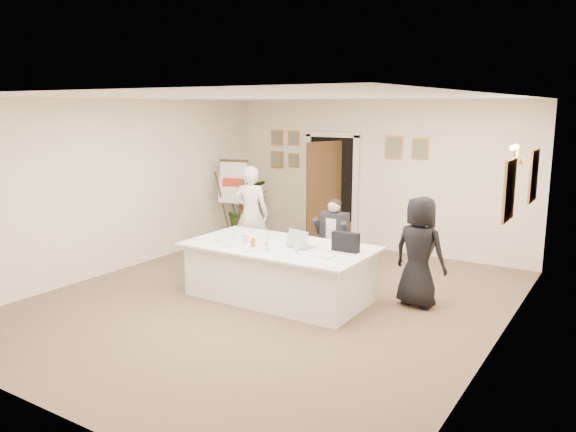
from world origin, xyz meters
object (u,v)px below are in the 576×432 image
(steel_jug, at_px, (245,240))
(conference_table, at_px, (279,271))
(seated_man, at_px, (333,240))
(laptop, at_px, (302,237))
(paper_stack, at_px, (323,256))
(potted_palm, at_px, (247,206))
(standing_man, at_px, (251,214))
(flip_chart, at_px, (235,206))
(oj_glass, at_px, (253,243))
(laptop_bag, at_px, (346,242))
(standing_woman, at_px, (419,252))

(steel_jug, bearing_deg, conference_table, 22.32)
(seated_man, height_order, laptop, seated_man)
(seated_man, xyz_separation_m, paper_stack, (0.56, -1.33, 0.13))
(potted_palm, bearing_deg, standing_man, -51.27)
(flip_chart, xyz_separation_m, oj_glass, (2.30, -2.57, 0.08))
(paper_stack, xyz_separation_m, oj_glass, (-1.04, -0.11, 0.05))
(steel_jug, bearing_deg, potted_palm, 126.35)
(seated_man, height_order, flip_chart, flip_chart)
(oj_glass, bearing_deg, seated_man, 71.44)
(conference_table, bearing_deg, paper_stack, -14.51)
(standing_man, distance_m, potted_palm, 2.15)
(standing_man, xyz_separation_m, steel_jug, (1.05, -1.58, -0.01))
(laptop_bag, bearing_deg, paper_stack, -109.60)
(standing_woman, distance_m, oj_glass, 2.26)
(standing_man, xyz_separation_m, potted_palm, (-1.33, 1.66, -0.24))
(conference_table, distance_m, standing_man, 2.10)
(laptop_bag, bearing_deg, potted_palm, 141.10)
(standing_woman, relative_size, laptop, 4.16)
(flip_chart, height_order, laptop_bag, flip_chart)
(seated_man, bearing_deg, standing_woman, -9.06)
(seated_man, relative_size, standing_man, 0.78)
(standing_woman, height_order, oj_glass, standing_woman)
(paper_stack, bearing_deg, steel_jug, 178.76)
(conference_table, height_order, paper_stack, paper_stack)
(seated_man, relative_size, laptop_bag, 3.50)
(laptop, height_order, steel_jug, laptop)
(potted_palm, bearing_deg, laptop_bag, -37.33)
(laptop_bag, bearing_deg, laptop, -173.41)
(laptop, bearing_deg, potted_palm, 148.74)
(standing_man, xyz_separation_m, oj_glass, (1.28, -1.72, -0.00))
(flip_chart, bearing_deg, steel_jug, -49.66)
(standing_woman, height_order, steel_jug, standing_woman)
(conference_table, xyz_separation_m, potted_palm, (-2.84, 3.06, 0.21))
(conference_table, distance_m, oj_glass, 0.59)
(standing_woman, xyz_separation_m, potted_palm, (-4.60, 2.30, -0.15))
(laptop, xyz_separation_m, laptop_bag, (0.63, 0.09, -0.01))
(flip_chart, distance_m, potted_palm, 0.88)
(conference_table, distance_m, steel_jug, 0.65)
(oj_glass, bearing_deg, standing_woman, 28.58)
(potted_palm, xyz_separation_m, laptop_bag, (3.78, -2.88, 0.30))
(conference_table, bearing_deg, oj_glass, -124.63)
(laptop, bearing_deg, conference_table, -152.21)
(standing_man, bearing_deg, conference_table, 119.59)
(steel_jug, bearing_deg, laptop_bag, 14.62)
(standing_man, xyz_separation_m, laptop, (1.82, -1.31, 0.07))
(seated_man, height_order, steel_jug, seated_man)
(potted_palm, distance_m, paper_stack, 4.91)
(paper_stack, bearing_deg, laptop_bag, 71.97)
(flip_chart, relative_size, standing_man, 0.97)
(standing_man, bearing_deg, potted_palm, -68.73)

